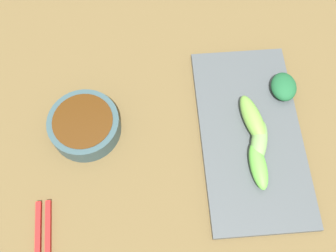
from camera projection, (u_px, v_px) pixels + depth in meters
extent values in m
cube|color=brown|center=(179.00, 136.00, 0.67)|extent=(2.10, 2.10, 0.02)
cylinder|color=#324B51|center=(85.00, 126.00, 0.65)|extent=(0.12, 0.12, 0.04)
cylinder|color=#46260B|center=(84.00, 124.00, 0.64)|extent=(0.10, 0.10, 0.03)
cube|color=#464C50|center=(250.00, 135.00, 0.66)|extent=(0.17, 0.33, 0.01)
ellipsoid|color=#73A558|center=(259.00, 142.00, 0.63)|extent=(0.05, 0.08, 0.02)
ellipsoid|color=#60BA42|center=(258.00, 166.00, 0.62)|extent=(0.03, 0.08, 0.02)
ellipsoid|color=#71AA43|center=(253.00, 119.00, 0.65)|extent=(0.05, 0.10, 0.03)
ellipsoid|color=#1D5A32|center=(284.00, 87.00, 0.67)|extent=(0.05, 0.06, 0.03)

